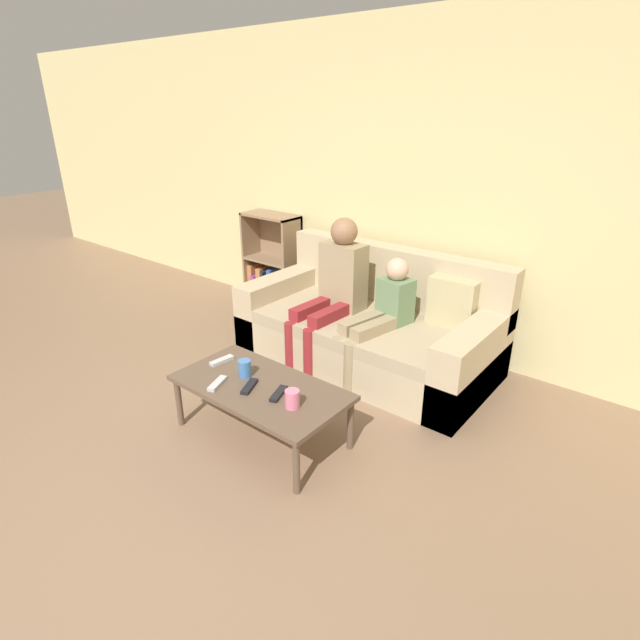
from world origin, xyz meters
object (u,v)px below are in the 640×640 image
Objects in this scene: person_child at (380,314)px; cup_near at (292,399)px; tv_remote_0 at (222,360)px; bookshelf at (272,269)px; coffee_table at (260,390)px; couch at (370,329)px; tv_remote_1 at (279,394)px; person_adult at (336,281)px; cup_far at (245,368)px; tv_remote_2 at (249,386)px; tv_remote_3 at (217,383)px.

cup_near is (0.17, -1.18, -0.10)m from person_child.
cup_near is 0.61× the size of tv_remote_0.
bookshelf is 1.79m from person_child.
couch is at bearing 91.71° from coffee_table.
person_adult is at bearing 92.43° from tv_remote_1.
person_adult is 6.60× the size of tv_remote_0.
person_child reaches higher than tv_remote_1.
cup_near reaches higher than tv_remote_1.
tv_remote_1 is at bearing -81.03° from couch.
cup_near is 0.47m from cup_far.
cup_near is at bearing -35.03° from tv_remote_1.
couch is at bearing 79.56° from tv_remote_1.
tv_remote_2 is (1.51, -1.77, -0.00)m from bookshelf.
bookshelf is at bearing 129.39° from cup_far.
tv_remote_2 is at bearing -89.59° from couch.
couch is 1.27m from cup_far.
cup_far reaches higher than cup_near.
cup_far is 0.33m from tv_remote_1.
cup_far is (-0.30, -1.10, -0.09)m from person_child.
person_child is at bearing -4.72° from person_adult.
coffee_table is 1.20× the size of person_child.
coffee_table is 6.22× the size of tv_remote_3.
cup_far is 0.19m from tv_remote_3.
coffee_table is (1.54, -1.70, -0.05)m from bookshelf.
tv_remote_3 is (-0.17, -1.44, 0.10)m from couch.
couch is at bearing 104.70° from cup_near.
person_child is at bearing 74.69° from cup_far.
couch is 1.35m from tv_remote_2.
cup_far is (1.38, -1.68, 0.04)m from bookshelf.
couch reaches higher than coffee_table.
person_adult is 6.58× the size of tv_remote_2.
cup_far is (-0.12, -1.26, 0.14)m from couch.
tv_remote_3 is at bearing -54.50° from bookshelf.
person_adult is 10.46× the size of cup_far.
couch is at bearing 22.74° from person_adult.
person_child is at bearing 68.07° from tv_remote_0.
cup_far is at bearing 53.75° from tv_remote_3.
tv_remote_0 is 1.00× the size of tv_remote_2.
bookshelf is at bearing 104.90° from tv_remote_3.
bookshelf is 8.74× the size of cup_far.
person_child reaches higher than tv_remote_3.
tv_remote_0 is (-0.56, -1.07, -0.14)m from person_child.
bookshelf is 5.45× the size of tv_remote_3.
tv_remote_2 is at bearing 8.14° from tv_remote_3.
cup_far is at bearing 154.36° from tv_remote_1.
cup_far reaches higher than coffee_table.
coffee_table is at bearing 156.54° from tv_remote_1.
person_child is 5.19× the size of tv_remote_1.
bookshelf reaches higher than coffee_table.
person_child is (0.15, 1.12, 0.18)m from coffee_table.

